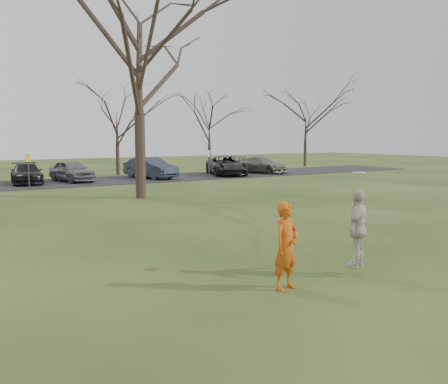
{
  "coord_description": "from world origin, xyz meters",
  "views": [
    {
      "loc": [
        -7.14,
        -7.42,
        3.06
      ],
      "look_at": [
        0.0,
        4.0,
        1.5
      ],
      "focal_mm": 38.74,
      "sensor_mm": 36.0,
      "label": 1
    }
  ],
  "objects_px": {
    "player_defender": "(286,246)",
    "car_4": "(72,171)",
    "car_3": "(26,173)",
    "big_tree": "(138,54)",
    "car_5": "(150,168)",
    "catching_play": "(358,228)",
    "car_6": "(227,165)",
    "car_7": "(261,165)"
  },
  "relations": [
    {
      "from": "player_defender",
      "to": "car_5",
      "type": "xyz_separation_m",
      "value": [
        7.91,
        25.02,
        -0.09
      ]
    },
    {
      "from": "car_3",
      "to": "big_tree",
      "type": "bearing_deg",
      "value": -65.0
    },
    {
      "from": "catching_play",
      "to": "car_5",
      "type": "bearing_deg",
      "value": 76.64
    },
    {
      "from": "player_defender",
      "to": "car_7",
      "type": "xyz_separation_m",
      "value": [
        17.73,
        24.95,
        -0.17
      ]
    },
    {
      "from": "car_3",
      "to": "car_4",
      "type": "height_order",
      "value": "car_4"
    },
    {
      "from": "player_defender",
      "to": "catching_play",
      "type": "relative_size",
      "value": 0.84
    },
    {
      "from": "player_defender",
      "to": "car_3",
      "type": "bearing_deg",
      "value": 77.05
    },
    {
      "from": "car_3",
      "to": "car_5",
      "type": "xyz_separation_m",
      "value": [
        8.34,
        -0.58,
        0.11
      ]
    },
    {
      "from": "catching_play",
      "to": "big_tree",
      "type": "relative_size",
      "value": 0.15
    },
    {
      "from": "player_defender",
      "to": "big_tree",
      "type": "xyz_separation_m",
      "value": [
        3.09,
        15.09,
        6.11
      ]
    },
    {
      "from": "player_defender",
      "to": "catching_play",
      "type": "bearing_deg",
      "value": -16.21
    },
    {
      "from": "car_4",
      "to": "car_5",
      "type": "relative_size",
      "value": 0.92
    },
    {
      "from": "player_defender",
      "to": "catching_play",
      "type": "xyz_separation_m",
      "value": [
        1.95,
        -0.08,
        0.17
      ]
    },
    {
      "from": "car_4",
      "to": "car_7",
      "type": "distance_m",
      "value": 15.33
    },
    {
      "from": "car_4",
      "to": "car_5",
      "type": "height_order",
      "value": "car_5"
    },
    {
      "from": "car_3",
      "to": "car_6",
      "type": "height_order",
      "value": "car_6"
    },
    {
      "from": "car_7",
      "to": "big_tree",
      "type": "height_order",
      "value": "big_tree"
    },
    {
      "from": "player_defender",
      "to": "car_4",
      "type": "xyz_separation_m",
      "value": [
        2.42,
        25.54,
        -0.13
      ]
    },
    {
      "from": "car_6",
      "to": "car_7",
      "type": "height_order",
      "value": "car_6"
    },
    {
      "from": "car_3",
      "to": "car_6",
      "type": "relative_size",
      "value": 0.84
    },
    {
      "from": "player_defender",
      "to": "car_3",
      "type": "height_order",
      "value": "player_defender"
    },
    {
      "from": "car_5",
      "to": "catching_play",
      "type": "relative_size",
      "value": 2.16
    },
    {
      "from": "car_3",
      "to": "car_7",
      "type": "xyz_separation_m",
      "value": [
        18.17,
        -0.65,
        0.03
      ]
    },
    {
      "from": "car_4",
      "to": "big_tree",
      "type": "height_order",
      "value": "big_tree"
    },
    {
      "from": "car_5",
      "to": "big_tree",
      "type": "distance_m",
      "value": 12.67
    },
    {
      "from": "player_defender",
      "to": "car_3",
      "type": "distance_m",
      "value": 25.61
    },
    {
      "from": "car_3",
      "to": "player_defender",
      "type": "bearing_deg",
      "value": -82.56
    },
    {
      "from": "car_4",
      "to": "catching_play",
      "type": "relative_size",
      "value": 1.98
    },
    {
      "from": "car_7",
      "to": "catching_play",
      "type": "distance_m",
      "value": 29.59
    },
    {
      "from": "player_defender",
      "to": "car_6",
      "type": "distance_m",
      "value": 28.39
    },
    {
      "from": "player_defender",
      "to": "car_3",
      "type": "xyz_separation_m",
      "value": [
        -0.43,
        25.6,
        -0.2
      ]
    },
    {
      "from": "car_3",
      "to": "car_5",
      "type": "height_order",
      "value": "car_5"
    },
    {
      "from": "catching_play",
      "to": "car_6",
      "type": "bearing_deg",
      "value": 63.67
    },
    {
      "from": "car_6",
      "to": "catching_play",
      "type": "relative_size",
      "value": 2.51
    },
    {
      "from": "car_3",
      "to": "big_tree",
      "type": "distance_m",
      "value": 12.76
    },
    {
      "from": "player_defender",
      "to": "car_7",
      "type": "height_order",
      "value": "player_defender"
    },
    {
      "from": "car_6",
      "to": "big_tree",
      "type": "xyz_separation_m",
      "value": [
        -11.07,
        -9.52,
        6.22
      ]
    },
    {
      "from": "car_4",
      "to": "catching_play",
      "type": "distance_m",
      "value": 25.62
    },
    {
      "from": "car_6",
      "to": "player_defender",
      "type": "bearing_deg",
      "value": -101.07
    },
    {
      "from": "car_6",
      "to": "car_7",
      "type": "xyz_separation_m",
      "value": [
        3.57,
        0.35,
        -0.07
      ]
    },
    {
      "from": "player_defender",
      "to": "car_5",
      "type": "distance_m",
      "value": 26.24
    },
    {
      "from": "car_4",
      "to": "big_tree",
      "type": "distance_m",
      "value": 12.19
    }
  ]
}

